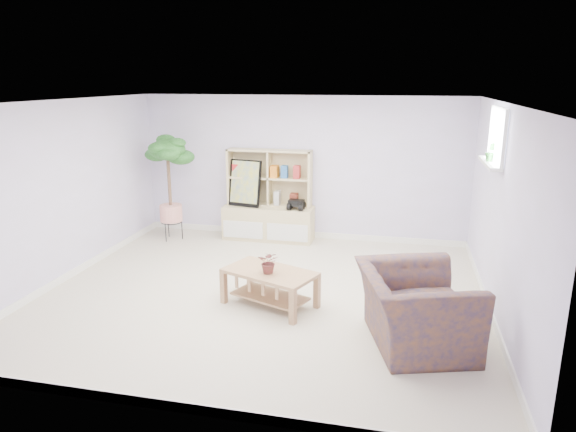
% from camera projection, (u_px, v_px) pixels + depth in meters
% --- Properties ---
extents(floor, '(5.50, 5.00, 0.01)m').
position_uv_depth(floor, '(263.00, 293.00, 6.57)').
color(floor, '#C7B793').
rests_on(floor, ground).
extents(ceiling, '(5.50, 5.00, 0.01)m').
position_uv_depth(ceiling, '(261.00, 102.00, 5.95)').
color(ceiling, white).
rests_on(ceiling, walls).
extents(walls, '(5.51, 5.01, 2.40)m').
position_uv_depth(walls, '(262.00, 202.00, 6.26)').
color(walls, silver).
rests_on(walls, floor).
extents(baseboard, '(5.50, 5.00, 0.10)m').
position_uv_depth(baseboard, '(263.00, 289.00, 6.56)').
color(baseboard, white).
rests_on(baseboard, floor).
extents(window, '(0.10, 0.98, 0.68)m').
position_uv_depth(window, '(498.00, 136.00, 6.05)').
color(window, '#D0E2FF').
rests_on(window, walls).
extents(window_sill, '(0.14, 1.00, 0.04)m').
position_uv_depth(window_sill, '(490.00, 163.00, 6.14)').
color(window_sill, white).
rests_on(window_sill, walls).
extents(storage_unit, '(1.52, 0.51, 1.52)m').
position_uv_depth(storage_unit, '(268.00, 196.00, 8.59)').
color(storage_unit, tan).
rests_on(storage_unit, floor).
extents(poster, '(0.58, 0.24, 0.79)m').
position_uv_depth(poster, '(245.00, 183.00, 8.58)').
color(poster, yellow).
rests_on(poster, storage_unit).
extents(toy_truck, '(0.38, 0.28, 0.19)m').
position_uv_depth(toy_truck, '(296.00, 204.00, 8.42)').
color(toy_truck, black).
rests_on(toy_truck, storage_unit).
extents(coffee_table, '(1.22, 0.95, 0.44)m').
position_uv_depth(coffee_table, '(270.00, 288.00, 6.17)').
color(coffee_table, '#8E6045').
rests_on(coffee_table, floor).
extents(table_plant, '(0.25, 0.22, 0.27)m').
position_uv_depth(table_plant, '(269.00, 262.00, 6.01)').
color(table_plant, '#174D14').
rests_on(table_plant, coffee_table).
extents(floor_tree, '(0.81, 0.81, 1.77)m').
position_uv_depth(floor_tree, '(170.00, 189.00, 8.54)').
color(floor_tree, '#184015').
rests_on(floor_tree, floor).
extents(armchair, '(1.36, 1.46, 0.89)m').
position_uv_depth(armchair, '(416.00, 304.00, 5.21)').
color(armchair, '#1E234A').
rests_on(armchair, floor).
extents(sill_plant, '(0.14, 0.12, 0.23)m').
position_uv_depth(sill_plant, '(491.00, 152.00, 6.11)').
color(sill_plant, '#184015').
rests_on(sill_plant, window_sill).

